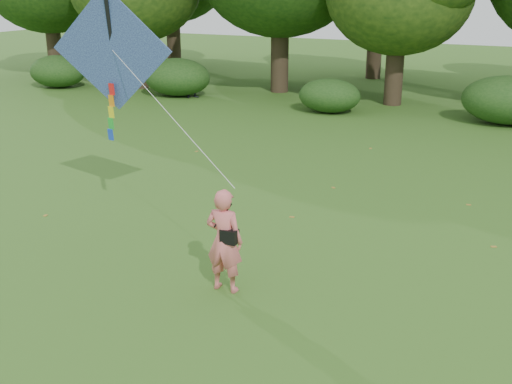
% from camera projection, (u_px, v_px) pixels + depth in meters
% --- Properties ---
extents(ground, '(100.00, 100.00, 0.00)m').
position_uv_depth(ground, '(219.00, 309.00, 11.05)').
color(ground, '#265114').
rests_on(ground, ground).
extents(man_kite_flyer, '(0.71, 0.47, 1.94)m').
position_uv_depth(man_kite_flyer, '(224.00, 241.00, 11.46)').
color(man_kite_flyer, '#E66C6C').
rests_on(man_kite_flyer, ground).
extents(bystander_left, '(0.92, 0.93, 1.52)m').
position_uv_depth(bystander_left, '(194.00, 82.00, 30.37)').
color(bystander_left, '#272734').
rests_on(bystander_left, ground).
extents(crossbody_bag, '(0.43, 0.20, 0.74)m').
position_uv_depth(crossbody_bag, '(229.00, 236.00, 11.35)').
color(crossbody_bag, black).
rests_on(crossbody_bag, ground).
extents(flying_kite, '(5.40, 2.46, 3.39)m').
position_uv_depth(flying_kite, '(112.00, 52.00, 13.84)').
color(flying_kite, '#24389E').
rests_on(flying_kite, ground).
extents(shrub_band, '(39.15, 3.22, 1.88)m').
position_uv_depth(shrub_band, '(410.00, 96.00, 26.14)').
color(shrub_band, '#264919').
rests_on(shrub_band, ground).
extents(fallen_leaves, '(11.55, 15.07, 0.01)m').
position_uv_depth(fallen_leaves, '(279.00, 206.00, 16.06)').
color(fallen_leaves, olive).
rests_on(fallen_leaves, ground).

